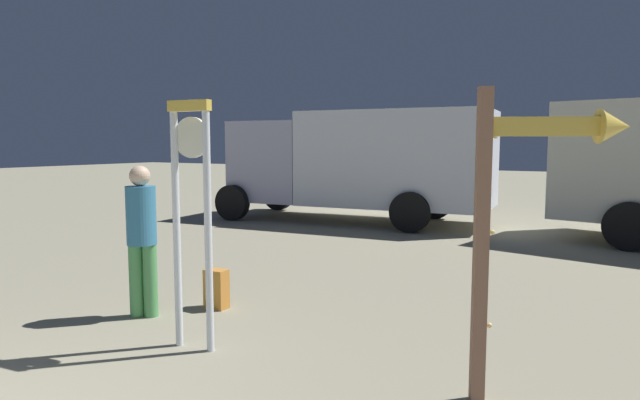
{
  "coord_description": "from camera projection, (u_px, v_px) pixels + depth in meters",
  "views": [
    {
      "loc": [
        3.65,
        -0.89,
        1.95
      ],
      "look_at": [
        0.03,
        5.41,
        1.2
      ],
      "focal_mm": 30.73,
      "sensor_mm": 36.0,
      "label": 1
    }
  ],
  "objects": [
    {
      "name": "arrow_sign",
      "position": [
        532.0,
        193.0,
        3.99
      ],
      "size": [
        1.04,
        0.64,
        2.36
      ],
      "color": "#976B53",
      "rests_on": "ground_plane"
    },
    {
      "name": "standing_clock",
      "position": [
        192.0,
        201.0,
        5.11
      ],
      "size": [
        0.45,
        0.13,
        2.35
      ],
      "color": "white",
      "rests_on": "ground_plane"
    },
    {
      "name": "person_near_clock",
      "position": [
        142.0,
        233.0,
        6.12
      ],
      "size": [
        0.33,
        0.33,
        1.71
      ],
      "color": "#519F58",
      "rests_on": "ground_plane"
    },
    {
      "name": "backpack",
      "position": [
        217.0,
        289.0,
        6.5
      ],
      "size": [
        0.27,
        0.21,
        0.47
      ],
      "color": "orange",
      "rests_on": "ground_plane"
    },
    {
      "name": "box_truck_near",
      "position": [
        362.0,
        160.0,
        13.65
      ],
      "size": [
        6.86,
        3.14,
        2.72
      ],
      "color": "silver",
      "rests_on": "ground_plane"
    }
  ]
}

